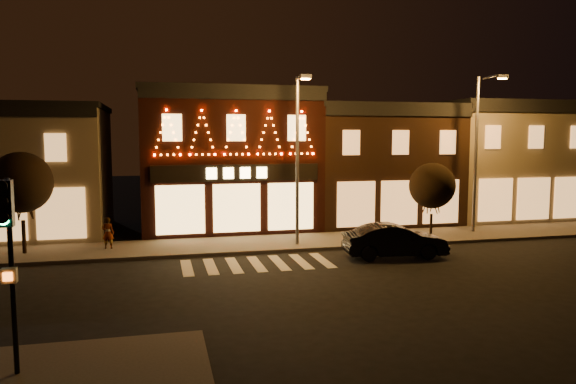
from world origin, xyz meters
name	(u,v)px	position (x,y,z in m)	size (l,w,h in m)	color
ground	(276,289)	(0.00, 0.00, 0.00)	(120.00, 120.00, 0.00)	black
sidewalk_far	(281,243)	(2.00, 8.00, 0.07)	(44.00, 4.00, 0.15)	#47423D
building_pulp	(227,159)	(0.00, 13.98, 4.16)	(10.20, 8.34, 8.30)	black
building_right_a	(373,164)	(9.50, 13.99, 3.76)	(9.20, 8.28, 7.50)	black
building_right_b	(495,160)	(18.50, 13.99, 3.91)	(9.20, 8.28, 7.80)	#7F755A
traffic_signal_near	(8,238)	(-7.36, -5.93, 3.31)	(0.32, 0.46, 4.49)	black
streetlamp_mid	(298,147)	(2.63, 6.90, 5.02)	(0.53, 1.89, 8.29)	#59595E
streetlamp_right	(480,142)	(13.37, 8.06, 5.26)	(0.68, 2.00, 8.70)	#59595E
tree_left	(21,183)	(-10.22, 8.06, 3.44)	(2.81, 2.81, 4.70)	black
tree_right	(432,186)	(9.90, 6.88, 2.96)	(2.41, 2.41, 4.02)	black
dark_sedan	(395,241)	(6.41, 3.81, 0.77)	(1.63, 4.67, 1.54)	black
pedestrian	(108,233)	(-6.51, 8.20, 0.91)	(0.56, 0.37, 1.53)	gray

